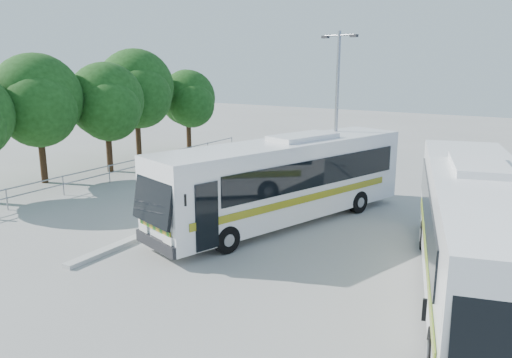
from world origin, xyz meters
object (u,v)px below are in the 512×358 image
Objects in this scene: tree_far_b at (38,99)px; tree_far_e at (188,98)px; coach_adjacent at (478,233)px; tree_far_c at (107,101)px; tree_far_d at (137,88)px; coach_main at (285,179)px; lamppost at (337,111)px.

tree_far_e is (0.39, 12.10, -0.68)m from tree_far_b.
tree_far_b is at bearing 158.80° from coach_adjacent.
tree_far_d reaches higher than tree_far_c.
tree_far_b is 14.72m from coach_main.
tree_far_e is 0.46× the size of coach_adjacent.
coach_adjacent is (7.70, -3.25, 0.08)m from coach_main.
tree_far_e is 26.33m from coach_adjacent.
lamppost is at bearing 2.60° from tree_far_c.
tree_far_c reaches higher than coach_adjacent.
tree_far_c is at bearing -86.46° from tree_far_e.
tree_far_b is 22.46m from coach_adjacent.
coach_adjacent is at bearing -6.68° from tree_far_b.
tree_far_d is 4.65m from tree_far_e.
lamppost is at bearing 99.85° from coach_main.
coach_main is 0.95× the size of coach_adjacent.
tree_far_e is at bearing 93.54° from tree_far_c.
lamppost reaches higher than tree_far_b.
lamppost reaches higher than tree_far_e.
tree_far_b reaches higher than coach_adjacent.
tree_far_d is (-0.30, 7.60, 0.25)m from tree_far_b.
tree_far_c is at bearing -72.17° from tree_far_d.
lamppost is at bearing 120.48° from coach_adjacent.
tree_far_d is (-1.19, 3.70, 0.56)m from tree_far_c.
lamppost reaches higher than coach_main.
tree_far_b is 0.54× the size of coach_adjacent.
lamppost reaches higher than tree_far_c.
tree_far_c is (0.89, 3.90, -0.31)m from tree_far_b.
tree_far_c is 0.53× the size of coach_main.
tree_far_c is 14.15m from coach_main.
tree_far_e is at bearing 158.94° from coach_main.
tree_far_e is 16.47m from lamppost.
tree_far_d is at bearing 92.23° from tree_far_b.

